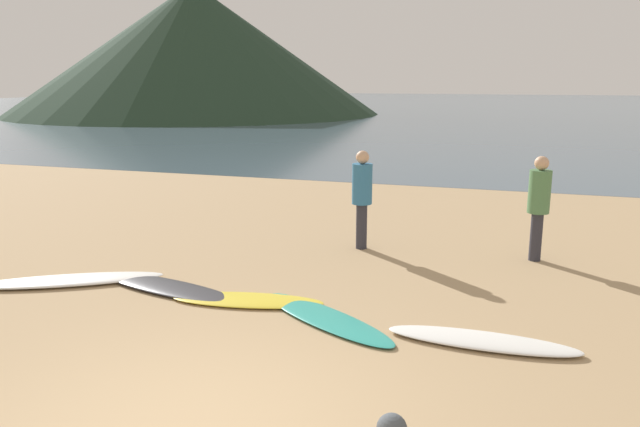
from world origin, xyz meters
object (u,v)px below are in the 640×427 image
Objects in this scene: person_1 at (362,191)px; surfboard_1 at (168,287)px; surfboard_0 at (69,280)px; person_0 at (539,200)px; surfboard_3 at (326,318)px; surfboard_2 at (247,300)px; surfboard_4 at (482,341)px.

surfboard_1 is at bearing -42.22° from person_1.
surfboard_0 is 1.56× the size of person_0.
surfboard_3 is at bearing -32.24° from surfboard_0.
person_1 is (0.79, 3.04, 0.98)m from surfboard_2.
surfboard_2 is 0.91× the size of surfboard_3.
person_1 reaches higher than surfboard_3.
surfboard_3 is (2.44, -0.38, -0.01)m from surfboard_1.
person_1 is at bearing 65.07° from surfboard_2.
person_1 is at bearing 124.24° from surfboard_4.
surfboard_1 is 1.43× the size of person_1.
surfboard_2 is at bearing -161.34° from surfboard_3.
surfboard_1 is 3.71m from person_1.
surfboard_4 is (3.05, -0.40, 0.01)m from surfboard_2.
surfboard_1 is at bearing -22.22° from surfboard_0.
surfboard_4 is 1.24× the size of person_1.
person_1 reaches higher than surfboard_0.
surfboard_3 is (3.96, -0.18, -0.02)m from surfboard_0.
person_1 is (-2.26, 3.44, 0.97)m from surfboard_4.
person_1 is (-2.87, -0.17, 0.00)m from person_0.
surfboard_4 is 4.22m from person_1.
surfboard_1 is at bearing 164.93° from surfboard_2.
surfboard_2 is (2.78, 0.09, -0.01)m from surfboard_0.
surfboard_4 is at bearing -32.69° from surfboard_0.
surfboard_3 is at bearing 176.97° from surfboard_4.
surfboard_2 is 0.97× the size of surfboard_4.
person_0 is at bearing 81.31° from surfboard_4.
person_0 is (0.61, 3.61, 0.96)m from surfboard_4.
surfboard_0 is 1.53m from surfboard_1.
surfboard_2 is at bearing -27.78° from surfboard_0.
surfboard_3 is 3.47m from person_1.
surfboard_0 reaches higher than surfboard_4.
surfboard_2 is 1.20× the size of person_0.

